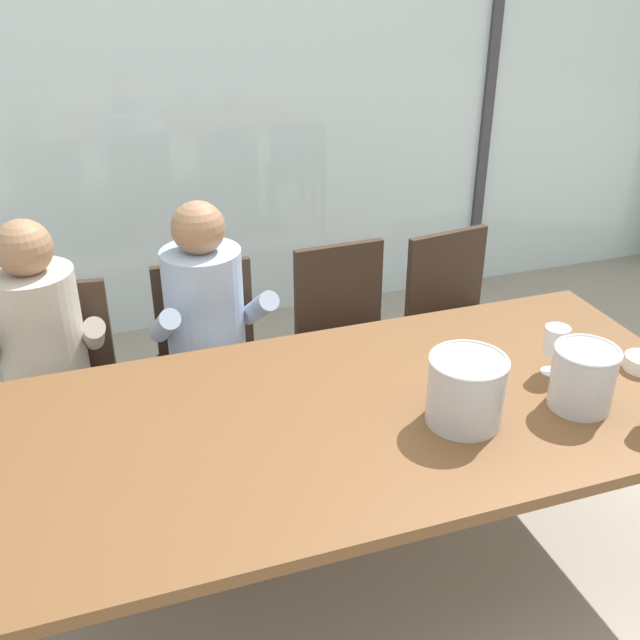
# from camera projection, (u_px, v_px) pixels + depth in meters

# --- Properties ---
(ground) EXTENTS (14.00, 14.00, 0.00)m
(ground) POSITION_uv_depth(u_px,v_px,m) (276.00, 428.00, 3.53)
(ground) COLOR #9E9384
(window_glass_panel) EXTENTS (7.55, 0.03, 2.60)m
(window_glass_panel) POSITION_uv_depth(u_px,v_px,m) (207.00, 99.00, 3.95)
(window_glass_panel) COLOR silver
(window_glass_panel) RESTS_ON ground
(window_mullion_right) EXTENTS (0.06, 0.06, 2.60)m
(window_mullion_right) POSITION_uv_depth(u_px,v_px,m) (490.00, 82.00, 4.42)
(window_mullion_right) COLOR #38383D
(window_mullion_right) RESTS_ON ground
(hillside_vineyard) EXTENTS (13.55, 2.40, 1.99)m
(hillside_vineyard) POSITION_uv_depth(u_px,v_px,m) (132.00, 55.00, 7.48)
(hillside_vineyard) COLOR #477A38
(hillside_vineyard) RESTS_ON ground
(dining_table) EXTENTS (2.35, 1.08, 0.75)m
(dining_table) POSITION_uv_depth(u_px,v_px,m) (355.00, 428.00, 2.37)
(dining_table) COLOR brown
(dining_table) RESTS_ON ground
(chair_near_curtain) EXTENTS (0.49, 0.49, 0.87)m
(chair_near_curtain) POSITION_uv_depth(u_px,v_px,m) (61.00, 377.00, 2.98)
(chair_near_curtain) COLOR #332319
(chair_near_curtain) RESTS_ON ground
(chair_left_of_center) EXTENTS (0.46, 0.46, 0.87)m
(chair_left_of_center) POSITION_uv_depth(u_px,v_px,m) (210.00, 351.00, 3.17)
(chair_left_of_center) COLOR #332319
(chair_left_of_center) RESTS_ON ground
(chair_center) EXTENTS (0.45, 0.45, 0.87)m
(chair_center) POSITION_uv_depth(u_px,v_px,m) (347.00, 328.00, 3.34)
(chair_center) COLOR #332319
(chair_center) RESTS_ON ground
(chair_right_of_center) EXTENTS (0.50, 0.50, 0.87)m
(chair_right_of_center) POSITION_uv_depth(u_px,v_px,m) (456.00, 312.00, 3.49)
(chair_right_of_center) COLOR #332319
(chair_right_of_center) RESTS_ON ground
(person_beige_jumper) EXTENTS (0.47, 0.62, 1.19)m
(person_beige_jumper) POSITION_uv_depth(u_px,v_px,m) (44.00, 356.00, 2.79)
(person_beige_jumper) COLOR #B7AD9E
(person_beige_jumper) RESTS_ON ground
(person_pale_blue_shirt) EXTENTS (0.48, 0.63, 1.19)m
(person_pale_blue_shirt) POSITION_uv_depth(u_px,v_px,m) (211.00, 330.00, 2.97)
(person_pale_blue_shirt) COLOR #9EB2D1
(person_pale_blue_shirt) RESTS_ON ground
(ice_bucket_primary) EXTENTS (0.20, 0.20, 0.21)m
(ice_bucket_primary) POSITION_uv_depth(u_px,v_px,m) (583.00, 377.00, 2.32)
(ice_bucket_primary) COLOR #B7B7BC
(ice_bucket_primary) RESTS_ON dining_table
(ice_bucket_secondary) EXTENTS (0.24, 0.24, 0.22)m
(ice_bucket_secondary) POSITION_uv_depth(u_px,v_px,m) (466.00, 389.00, 2.24)
(ice_bucket_secondary) COLOR #B7B7BC
(ice_bucket_secondary) RESTS_ON dining_table
(wine_glass_near_bucket) EXTENTS (0.08, 0.08, 0.17)m
(wine_glass_near_bucket) POSITION_uv_depth(u_px,v_px,m) (556.00, 343.00, 2.49)
(wine_glass_near_bucket) COLOR silver
(wine_glass_near_bucket) RESTS_ON dining_table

